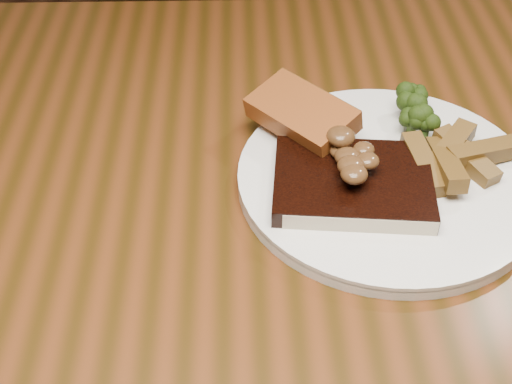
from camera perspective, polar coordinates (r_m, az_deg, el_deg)
The scene contains 9 objects.
dining_table at distance 0.77m, azimuth 1.21°, elevation -6.65°, with size 1.60×0.90×0.75m.
chair_far at distance 1.41m, azimuth -0.78°, elevation 12.11°, with size 0.58×0.58×0.96m.
plate at distance 0.74m, azimuth 10.40°, elevation 0.90°, with size 0.31×0.31×0.01m, color white.
steak at distance 0.71m, azimuth 7.72°, elevation 0.63°, with size 0.15×0.12×0.02m, color black.
steak_bone at distance 0.67m, azimuth 8.26°, elevation -2.55°, with size 0.14×0.01×0.02m, color beige.
mushroom_pile at distance 0.70m, azimuth 7.56°, elevation 2.97°, with size 0.08×0.08×0.03m, color #503019, non-canonical shape.
garlic_bread at distance 0.77m, azimuth 3.63°, elevation 5.04°, with size 0.11×0.06×0.02m, color brown.
potato_wedges at distance 0.76m, azimuth 15.65°, elevation 2.46°, with size 0.11×0.11×0.02m, color brown, non-canonical shape.
broccoli_cluster at distance 0.80m, azimuth 12.75°, elevation 6.22°, with size 0.06×0.06×0.04m, color #20310B, non-canonical shape.
Camera 1 is at (-0.03, -0.51, 1.24)m, focal length 50.00 mm.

